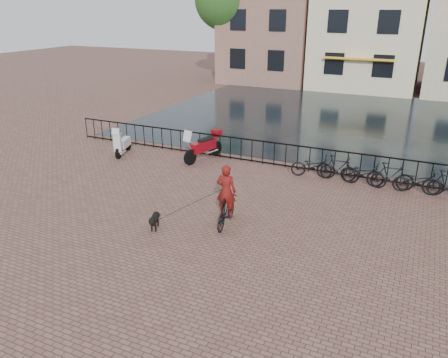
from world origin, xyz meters
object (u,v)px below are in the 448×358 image
at_px(dog, 155,221).
at_px(scooter, 122,139).
at_px(motorcycle, 203,143).
at_px(cyclist, 226,199).

bearing_deg(dog, scooter, 112.74).
relative_size(motorcycle, scooter, 1.38).
bearing_deg(dog, cyclist, 9.84).
bearing_deg(motorcycle, cyclist, -40.54).
bearing_deg(motorcycle, dog, -60.16).
relative_size(cyclist, dog, 2.75).
distance_m(dog, motorcycle, 6.45).
xyz_separation_m(cyclist, scooter, (-7.06, 4.29, -0.16)).
xyz_separation_m(motorcycle, scooter, (-3.64, -0.83, -0.06)).
xyz_separation_m(cyclist, dog, (-1.85, -1.12, -0.60)).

